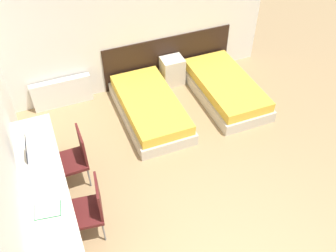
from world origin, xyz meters
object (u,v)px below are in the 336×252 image
object	(u,v)px
bed_near_door	(225,89)
nightstand	(172,71)
laptop	(35,153)
chair_near_notebook	(89,208)
chair_near_laptop	(74,157)
bed_near_window	(150,108)

from	to	relation	value
bed_near_door	nightstand	bearing A→B (deg)	133.55
laptop	bed_near_door	bearing A→B (deg)	20.14
chair_near_notebook	nightstand	bearing A→B (deg)	57.92
chair_near_laptop	chair_near_notebook	xyz separation A→B (m)	(-0.00, -0.92, 0.00)
chair_near_notebook	laptop	size ratio (longest dim) A/B	2.68
bed_near_door	nightstand	xyz separation A→B (m)	(-0.74, 0.78, 0.09)
laptop	nightstand	bearing A→B (deg)	37.44
bed_near_window	chair_near_laptop	distance (m)	1.76
chair_near_laptop	laptop	world-z (taller)	laptop
bed_near_door	chair_near_laptop	world-z (taller)	chair_near_laptop
bed_near_door	laptop	size ratio (longest dim) A/B	5.60
bed_near_window	laptop	xyz separation A→B (m)	(-1.94, -0.97, 0.61)
bed_near_door	chair_near_notebook	world-z (taller)	chair_near_notebook
bed_near_window	bed_near_door	xyz separation A→B (m)	(1.48, 0.00, 0.00)
nightstand	laptop	bearing A→B (deg)	-146.91
bed_near_door	chair_near_laptop	bearing A→B (deg)	-162.74
bed_near_door	laptop	distance (m)	3.61
bed_near_door	nightstand	world-z (taller)	nightstand
bed_near_window	bed_near_door	distance (m)	1.48
nightstand	chair_near_notebook	distance (m)	3.43
nightstand	laptop	distance (m)	3.24
bed_near_window	chair_near_notebook	xyz separation A→B (m)	(-1.47, -1.84, 0.30)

